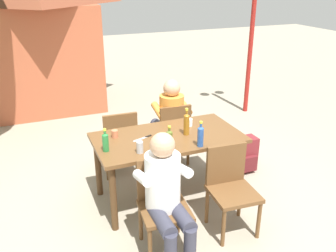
{
  "coord_description": "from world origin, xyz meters",
  "views": [
    {
      "loc": [
        -1.4,
        -3.4,
        2.43
      ],
      "look_at": [
        0.0,
        0.0,
        0.89
      ],
      "focal_mm": 39.29,
      "sensor_mm": 36.0,
      "label": 1
    }
  ],
  "objects": [
    {
      "name": "table_knife",
      "position": [
        -0.26,
        0.05,
        0.78
      ],
      "size": [
        0.23,
        0.1,
        0.01
      ],
      "color": "silver",
      "rests_on": "dining_table"
    },
    {
      "name": "bottle_olive",
      "position": [
        -0.1,
        -0.27,
        0.88
      ],
      "size": [
        0.06,
        0.06,
        0.24
      ],
      "color": "#566623",
      "rests_on": "dining_table"
    },
    {
      "name": "brick_kiosk",
      "position": [
        -0.97,
        3.91,
        1.3
      ],
      "size": [
        2.29,
        2.04,
        2.47
      ],
      "color": "#B25638",
      "rests_on": "ground_plane"
    },
    {
      "name": "bottle_blue",
      "position": [
        0.21,
        -0.36,
        0.89
      ],
      "size": [
        0.06,
        0.06,
        0.28
      ],
      "color": "#2D56A3",
      "rests_on": "dining_table"
    },
    {
      "name": "bottle_green",
      "position": [
        -0.71,
        -0.1,
        0.88
      ],
      "size": [
        0.06,
        0.06,
        0.24
      ],
      "color": "#287A38",
      "rests_on": "dining_table"
    },
    {
      "name": "chair_near_right",
      "position": [
        0.37,
        -0.73,
        0.49
      ],
      "size": [
        0.47,
        0.47,
        0.87
      ],
      "color": "brown",
      "rests_on": "ground_plane"
    },
    {
      "name": "chair_near_left",
      "position": [
        -0.36,
        -0.73,
        0.49
      ],
      "size": [
        0.48,
        0.48,
        0.87
      ],
      "color": "brown",
      "rests_on": "ground_plane"
    },
    {
      "name": "chair_far_left",
      "position": [
        -0.37,
        0.73,
        0.49
      ],
      "size": [
        0.46,
        0.46,
        0.87
      ],
      "color": "brown",
      "rests_on": "ground_plane"
    },
    {
      "name": "chair_far_right",
      "position": [
        0.36,
        0.73,
        0.49
      ],
      "size": [
        0.46,
        0.46,
        0.87
      ],
      "color": "brown",
      "rests_on": "ground_plane"
    },
    {
      "name": "backpack_by_near_side",
      "position": [
        1.16,
        0.2,
        0.22
      ],
      "size": [
        0.32,
        0.26,
        0.46
      ],
      "color": "maroon",
      "rests_on": "ground_plane"
    },
    {
      "name": "person_in_white_shirt",
      "position": [
        0.36,
        0.84,
        0.66
      ],
      "size": [
        0.47,
        0.62,
        1.18
      ],
      "color": "orange",
      "rests_on": "ground_plane"
    },
    {
      "name": "person_in_plaid_shirt",
      "position": [
        -0.36,
        -0.84,
        0.66
      ],
      "size": [
        0.47,
        0.62,
        1.18
      ],
      "color": "white",
      "rests_on": "ground_plane"
    },
    {
      "name": "cup_terracotta",
      "position": [
        -0.55,
        0.19,
        0.81
      ],
      "size": [
        0.07,
        0.07,
        0.08
      ],
      "primitive_type": "cylinder",
      "color": "#BC6B47",
      "rests_on": "dining_table"
    },
    {
      "name": "cup_steel",
      "position": [
        -0.41,
        -0.26,
        0.83
      ],
      "size": [
        0.07,
        0.07,
        0.12
      ],
      "primitive_type": "cylinder",
      "color": "#B2B7BC",
      "rests_on": "dining_table"
    },
    {
      "name": "lamp_post",
      "position": [
        2.45,
        2.11,
        1.9
      ],
      "size": [
        0.56,
        0.2,
        2.66
      ],
      "color": "maroon",
      "rests_on": "ground_plane"
    },
    {
      "name": "ground_plane",
      "position": [
        0.0,
        0.0,
        0.0
      ],
      "size": [
        24.0,
        24.0,
        0.0
      ],
      "primitive_type": "plane",
      "color": "gray"
    },
    {
      "name": "bottle_amber",
      "position": [
        0.21,
        -0.03,
        0.91
      ],
      "size": [
        0.06,
        0.06,
        0.31
      ],
      "color": "#996019",
      "rests_on": "dining_table"
    },
    {
      "name": "cup_white",
      "position": [
        0.34,
        0.17,
        0.82
      ],
      "size": [
        0.07,
        0.07,
        0.09
      ],
      "primitive_type": "cylinder",
      "color": "white",
      "rests_on": "dining_table"
    },
    {
      "name": "dining_table",
      "position": [
        0.0,
        0.0,
        0.67
      ],
      "size": [
        1.62,
        0.86,
        0.77
      ],
      "color": "brown",
      "rests_on": "ground_plane"
    }
  ]
}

